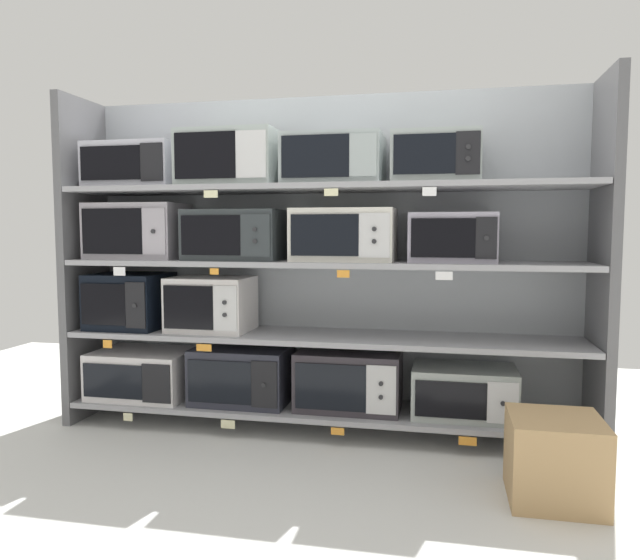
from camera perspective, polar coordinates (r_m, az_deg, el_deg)
name	(u,v)px	position (r m, az deg, el deg)	size (l,w,h in m)	color
ground	(270,514)	(2.60, -4.89, -21.63)	(6.89, 6.00, 0.02)	silver
back_panel	(329,260)	(3.55, 0.85, 1.92)	(3.09, 0.04, 1.93)	#9EA3A8
upright_left	(84,260)	(3.88, -21.83, 1.83)	(0.05, 0.47, 1.93)	#5B5B5E
upright_right	(603,266)	(3.33, 25.70, 1.25)	(0.05, 0.47, 1.93)	#5B5B5E
shelf_0	(320,409)	(3.45, 0.00, -12.37)	(2.89, 0.47, 0.03)	#99999E
microwave_0	(144,373)	(3.78, -16.70, -8.63)	(0.58, 0.43, 0.28)	silver
microwave_1	(242,375)	(3.52, -7.54, -9.07)	(0.55, 0.39, 0.32)	#282A35
microwave_2	(349,380)	(3.37, 2.80, -9.64)	(0.58, 0.36, 0.33)	#322D33
microwave_3	(464,392)	(3.34, 13.74, -10.44)	(0.55, 0.37, 0.27)	#9EA6A1
price_tag_0	(128,417)	(3.62, -18.09, -12.49)	(0.06, 0.00, 0.04)	beige
price_tag_1	(228,424)	(3.37, -8.90, -13.63)	(0.08, 0.00, 0.05)	beige
price_tag_2	(338,431)	(3.21, 1.71, -14.43)	(0.07, 0.00, 0.04)	orange
price_tag_3	(468,441)	(3.17, 14.09, -14.89)	(0.09, 0.00, 0.04)	orange
shelf_1	(320,337)	(3.35, 0.00, -5.53)	(2.89, 0.47, 0.03)	#99999E
microwave_4	(130,301)	(3.74, -17.88, -1.91)	(0.43, 0.41, 0.33)	black
microwave_5	(211,304)	(3.51, -10.47, -2.28)	(0.46, 0.37, 0.31)	silver
price_tag_4	(108,344)	(3.58, -19.87, -5.85)	(0.06, 0.00, 0.05)	orange
price_tag_5	(204,348)	(3.31, -11.16, -6.44)	(0.09, 0.00, 0.04)	orange
shelf_2	(320,263)	(3.30, 0.00, 1.62)	(2.89, 0.47, 0.03)	#99999E
microwave_6	(138,231)	(3.68, -17.22, 4.53)	(0.55, 0.36, 0.33)	#A39DA6
microwave_7	(237,235)	(3.42, -8.07, 4.34)	(0.54, 0.41, 0.29)	#2D3335
microwave_8	(344,235)	(3.27, 2.36, 4.39)	(0.56, 0.37, 0.29)	silver
microwave_9	(452,238)	(3.22, 12.66, 4.03)	(0.45, 0.35, 0.26)	#9F99AB
price_tag_6	(119,271)	(3.48, -18.84, 0.80)	(0.07, 0.00, 0.05)	white
price_tag_7	(214,271)	(3.23, -10.19, 0.82)	(0.05, 0.00, 0.03)	orange
price_tag_8	(343,274)	(3.04, 2.27, 0.60)	(0.07, 0.00, 0.04)	orange
price_tag_9	(444,276)	(2.99, 11.92, 0.40)	(0.08, 0.00, 0.04)	white
shelf_3	(320,188)	(3.30, 0.00, 8.88)	(2.89, 0.47, 0.03)	#99999E
microwave_10	(135,166)	(3.71, -17.45, 10.49)	(0.54, 0.34, 0.26)	#B5B5C2
microwave_11	(231,159)	(3.46, -8.59, 11.49)	(0.55, 0.39, 0.31)	#9CA8A3
microwave_12	(334,160)	(3.30, 1.40, 11.50)	(0.53, 0.41, 0.27)	#99A5A4
microwave_13	(436,158)	(3.24, 11.15, 11.47)	(0.45, 0.41, 0.26)	#9AA4A1
price_tag_10	(211,194)	(3.23, -10.53, 8.18)	(0.08, 0.00, 0.04)	beige
price_tag_11	(331,192)	(3.04, 1.09, 8.49)	(0.07, 0.00, 0.04)	beige
price_tag_12	(429,191)	(2.99, 10.54, 8.42)	(0.07, 0.00, 0.04)	white
shipping_carton	(555,459)	(2.79, 21.76, -15.77)	(0.38, 0.38, 0.36)	tan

